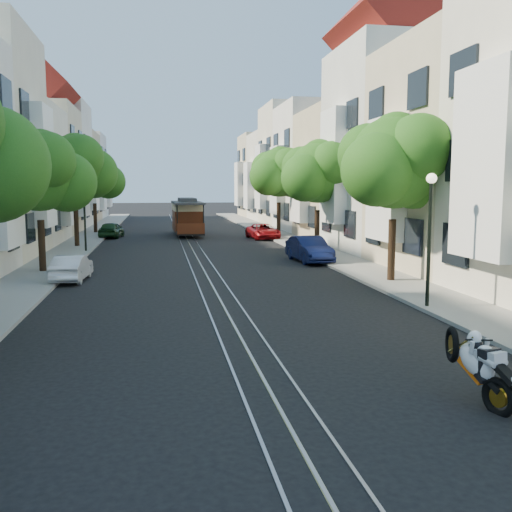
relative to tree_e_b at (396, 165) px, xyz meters
name	(u,v)px	position (x,y,z in m)	size (l,w,h in m)	color
ground	(188,241)	(-7.26, 19.02, -4.73)	(200.00, 200.00, 0.00)	black
sidewalk_east	(288,239)	(-0.01, 19.02, -4.67)	(2.50, 80.00, 0.12)	gray
sidewalk_west	(83,242)	(-14.51, 19.02, -4.67)	(2.50, 80.00, 0.12)	gray
rail_left	(180,241)	(-7.81, 19.02, -4.72)	(0.06, 80.00, 0.02)	gray
rail_slot	(188,241)	(-7.26, 19.02, -4.72)	(0.06, 80.00, 0.02)	gray
rail_right	(196,241)	(-6.71, 19.02, -4.72)	(0.06, 80.00, 0.02)	gray
lane_line	(188,241)	(-7.26, 19.02, -4.73)	(0.08, 80.00, 0.01)	tan
townhouses_east	(350,169)	(4.61, 18.94, 0.45)	(7.75, 72.00, 12.00)	beige
townhouses_west	(8,168)	(-19.13, 18.94, 0.35)	(7.75, 72.00, 11.76)	silver
tree_e_b	(396,165)	(0.00, 0.00, 0.00)	(4.93, 4.08, 6.68)	black
tree_e_c	(319,174)	(0.00, 11.00, -0.13)	(4.84, 3.99, 6.52)	black
tree_e_d	(280,174)	(0.00, 22.00, 0.13)	(5.01, 4.16, 6.85)	black
tree_w_b	(40,174)	(-14.40, 5.00, -0.34)	(4.72, 3.87, 6.27)	black
tree_w_c	(75,167)	(-14.40, 16.00, 0.34)	(5.13, 4.28, 7.09)	black
tree_w_d	(95,178)	(-14.40, 27.00, -0.13)	(4.84, 3.99, 6.52)	black
lamp_east	(430,220)	(-0.96, -4.98, -1.89)	(0.32, 0.32, 4.16)	black
lamp_west	(84,204)	(-13.56, 13.02, -1.89)	(0.32, 0.32, 4.16)	black
sportbike_rider	(480,364)	(-3.72, -12.55, -3.98)	(0.65, 1.79, 1.34)	black
cable_car	(187,215)	(-7.06, 24.08, -3.12)	(2.39, 7.12, 2.72)	black
parked_car_e_mid	(309,249)	(-1.66, 6.80, -4.07)	(1.40, 4.02, 1.32)	#0B123A
parked_car_e_far	(263,231)	(-1.66, 20.04, -4.17)	(1.86, 4.04, 1.12)	maroon
parked_car_w_mid	(72,268)	(-12.86, 2.65, -4.19)	(1.15, 3.29, 1.08)	silver
parked_car_w_far	(111,230)	(-12.86, 22.90, -4.12)	(1.44, 3.58, 1.22)	#143216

